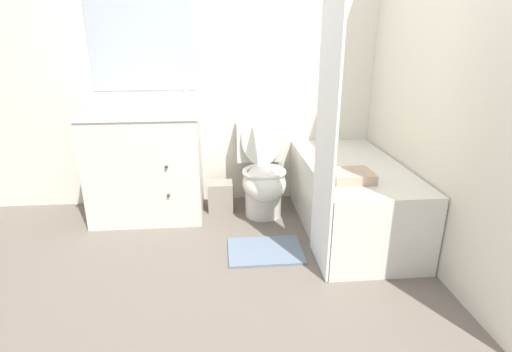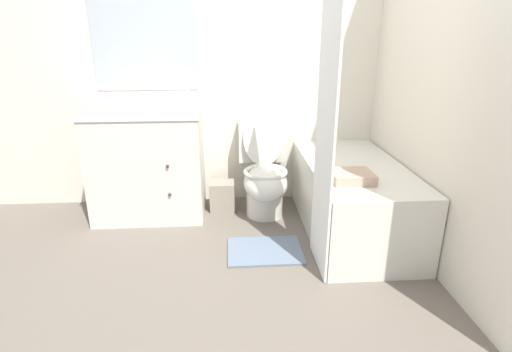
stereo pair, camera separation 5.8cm
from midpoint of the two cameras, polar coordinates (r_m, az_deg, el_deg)
ground_plane at (r=2.32m, az=-0.32°, el=-18.54°), size 14.00×14.00×0.00m
wall_back at (r=3.44m, az=-2.31°, el=16.60°), size 8.00×0.06×2.50m
wall_right at (r=2.94m, az=23.58°, el=14.47°), size 0.05×2.59×2.50m
vanity_cabinet at (r=3.35m, az=-14.63°, el=1.87°), size 0.89×0.59×0.88m
sink_faucet at (r=3.43m, az=-14.74°, el=10.26°), size 0.14×0.12×0.12m
toilet at (r=3.28m, az=1.69°, el=0.31°), size 0.40×0.66×0.85m
bathtub at (r=3.11m, az=14.08°, el=-2.99°), size 0.68×1.38×0.53m
shower_curtain at (r=2.37m, az=10.74°, el=8.58°), size 0.02×0.44×1.98m
wastebasket at (r=3.43m, az=-4.38°, el=-2.85°), size 0.21×0.18×0.25m
tissue_box at (r=3.27m, az=-14.04°, el=9.94°), size 0.11×0.12×0.10m
soap_dispenser at (r=3.22m, az=-9.27°, el=10.67°), size 0.06×0.06×0.16m
hand_towel_folded at (r=3.15m, az=-20.92°, el=8.64°), size 0.25×0.15×0.05m
bath_towel_folded at (r=2.66m, az=14.13°, el=-0.09°), size 0.27×0.23×0.06m
bath_mat at (r=2.83m, az=1.86°, el=-10.64°), size 0.52×0.39×0.02m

